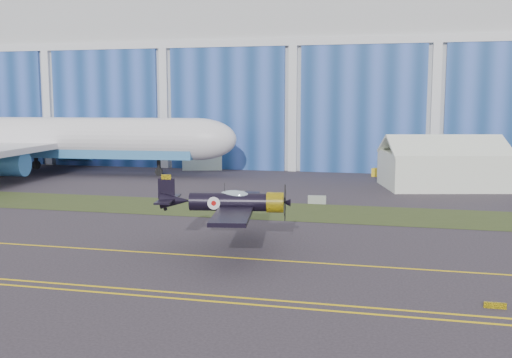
% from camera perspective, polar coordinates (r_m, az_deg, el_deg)
% --- Properties ---
extents(ground, '(260.00, 260.00, 0.00)m').
position_cam_1_polar(ground, '(50.27, -6.20, -5.69)').
color(ground, '#363038').
rests_on(ground, ground).
extents(grass_median, '(260.00, 10.00, 0.02)m').
position_cam_1_polar(grass_median, '(63.35, -1.98, -2.88)').
color(grass_median, '#475128').
rests_on(grass_median, ground).
extents(hangar, '(220.00, 45.70, 30.00)m').
position_cam_1_polar(hangar, '(119.08, 5.42, 9.18)').
color(hangar, silver).
rests_on(hangar, ground).
extents(taxiway_centreline, '(200.00, 0.20, 0.02)m').
position_cam_1_polar(taxiway_centreline, '(45.73, -8.30, -7.05)').
color(taxiway_centreline, yellow).
rests_on(taxiway_centreline, ground).
extents(edge_line_near, '(80.00, 0.20, 0.02)m').
position_cam_1_polar(edge_line_near, '(37.42, -13.73, -10.51)').
color(edge_line_near, yellow).
rests_on(edge_line_near, ground).
extents(edge_line_far, '(80.00, 0.20, 0.02)m').
position_cam_1_polar(edge_line_far, '(38.27, -13.04, -10.08)').
color(edge_line_far, yellow).
rests_on(edge_line_far, ground).
extents(guard_board_right, '(1.20, 0.15, 0.35)m').
position_cam_1_polar(guard_board_right, '(36.35, 21.81, -11.12)').
color(guard_board_right, yellow).
rests_on(guard_board_right, ground).
extents(warbird, '(13.38, 15.33, 4.06)m').
position_cam_1_polar(warbird, '(45.66, -2.60, -2.19)').
color(warbird, black).
rests_on(warbird, ground).
extents(jetliner, '(75.55, 65.49, 24.93)m').
position_cam_1_polar(jetliner, '(100.19, -20.26, 7.65)').
color(jetliner, white).
rests_on(jetliner, ground).
extents(tent, '(17.31, 14.32, 7.03)m').
position_cam_1_polar(tent, '(82.09, 17.36, 1.63)').
color(tent, white).
rests_on(tent, ground).
extents(shipping_container, '(6.92, 4.23, 2.80)m').
position_cam_1_polar(shipping_container, '(99.45, -5.13, 1.70)').
color(shipping_container, silver).
rests_on(shipping_container, ground).
extents(tug, '(2.46, 1.96, 1.25)m').
position_cam_1_polar(tug, '(91.93, 11.69, 0.61)').
color(tug, yellow).
rests_on(tug, ground).
extents(barrier_a, '(2.01, 0.63, 0.90)m').
position_cam_1_polar(barrier_a, '(70.07, -1.88, -1.51)').
color(barrier_a, gray).
rests_on(barrier_a, ground).
extents(barrier_b, '(2.07, 0.92, 0.90)m').
position_cam_1_polar(barrier_b, '(68.26, 0.19, -1.75)').
color(barrier_b, '#999793').
rests_on(barrier_b, ground).
extents(barrier_c, '(2.05, 0.78, 0.90)m').
position_cam_1_polar(barrier_c, '(66.94, 5.83, -1.98)').
color(barrier_c, gray).
rests_on(barrier_c, ground).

